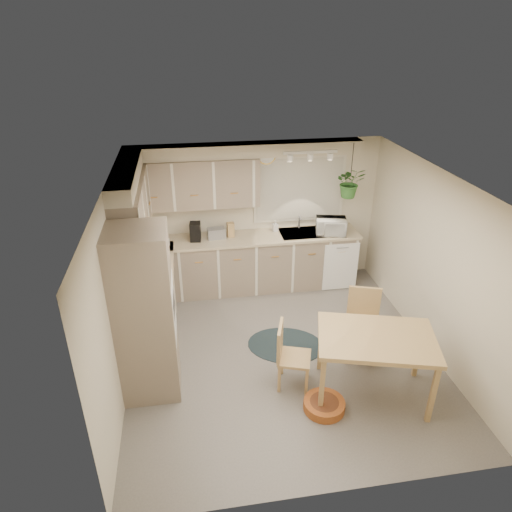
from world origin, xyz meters
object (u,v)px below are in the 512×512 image
object	(u,v)px
dining_table	(373,366)
braided_rug	(286,345)
chair_back	(363,326)
pet_bed	(324,405)
chair_left	(295,356)
microwave	(331,225)

from	to	relation	value
dining_table	braided_rug	distance (m)	1.38
chair_back	pet_bed	world-z (taller)	chair_back
pet_bed	dining_table	bearing A→B (deg)	15.38
dining_table	chair_left	world-z (taller)	chair_left
chair_left	microwave	distance (m)	2.65
chair_back	braided_rug	distance (m)	1.10
microwave	chair_left	bearing A→B (deg)	-103.18
dining_table	microwave	world-z (taller)	microwave
chair_left	microwave	world-z (taller)	microwave
pet_bed	braided_rug	bearing A→B (deg)	98.50
dining_table	chair_left	distance (m)	0.92
chair_back	microwave	distance (m)	2.01
microwave	pet_bed	bearing A→B (deg)	-94.63
braided_rug	microwave	xyz separation A→B (m)	(1.05, 1.54, 1.10)
chair_left	chair_back	size ratio (longest dim) A/B	0.90
chair_left	pet_bed	distance (m)	0.65
chair_left	dining_table	bearing A→B (deg)	89.28
pet_bed	microwave	size ratio (longest dim) A/B	1.00
chair_back	braided_rug	world-z (taller)	chair_back
braided_rug	pet_bed	xyz separation A→B (m)	(0.18, -1.22, 0.05)
chair_back	microwave	xyz separation A→B (m)	(0.12, 1.90, 0.63)
dining_table	pet_bed	world-z (taller)	dining_table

